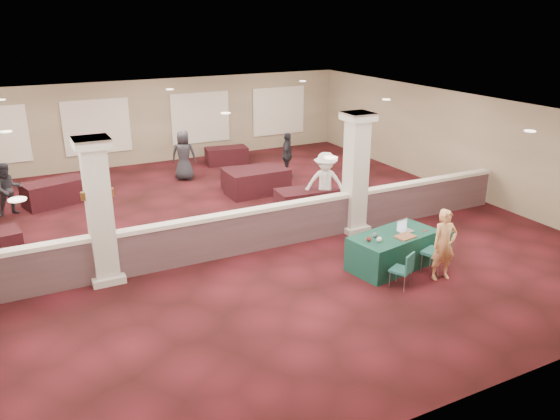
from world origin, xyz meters
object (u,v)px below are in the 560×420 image
attendee_a (9,189)px  attendee_d (184,155)px  far_table_back_right (227,156)px  far_table_back_left (55,192)px  attendee_b (325,183)px  far_table_back_center (249,178)px  far_table_front_right (306,201)px  far_table_front_center (257,182)px  near_table (393,250)px  woman (444,245)px  conf_chair_main (440,249)px  attendee_c (287,156)px  conf_chair_side (405,267)px

attendee_a → attendee_d: 5.71m
far_table_back_right → attendee_d: bearing=-147.7°
far_table_back_left → attendee_b: attendee_b is taller
far_table_back_center → attendee_d: (-1.61, 1.96, 0.53)m
far_table_front_right → far_table_back_left: 7.71m
far_table_front_center → attendee_b: 2.77m
near_table → far_table_back_right: bearing=80.0°
far_table_front_right → far_table_back_center: far_table_front_right is taller
attendee_a → woman: bearing=-56.8°
near_table → far_table_front_center: size_ratio=1.06×
woman → attendee_d: bearing=114.5°
near_table → far_table_back_left: near_table is taller
far_table_back_left → far_table_back_center: bearing=-11.7°
far_table_back_right → attendee_a: size_ratio=1.02×
conf_chair_main → far_table_front_center: (-1.23, 7.10, -0.20)m
far_table_front_right → far_table_back_center: bearing=101.0°
far_table_back_left → attendee_a: (-1.25, -0.43, 0.41)m
far_table_back_center → far_table_front_right: bearing=-79.0°
far_table_back_right → attendee_a: attendee_a is taller
near_table → conf_chair_main: conf_chair_main is taller
far_table_front_right → attendee_b: (0.44, -0.30, 0.56)m
far_table_front_right → far_table_back_left: (-6.51, 4.13, 0.01)m
far_table_back_right → attendee_d: size_ratio=0.90×
far_table_back_left → far_table_back_right: far_table_back_left is taller
far_table_front_center → attendee_a: size_ratio=1.27×
attendee_c → far_table_front_right: bearing=-164.2°
far_table_front_center → attendee_d: size_ratio=1.12×
attendee_d → far_table_front_right: bearing=140.7°
conf_chair_side → far_table_back_left: bearing=96.9°
woman → conf_chair_side: bearing=-171.6°
woman → attendee_d: size_ratio=0.91×
attendee_a → attendee_b: bearing=-36.4°
far_table_front_center → far_table_back_center: far_table_front_center is taller
far_table_front_right → far_table_back_left: size_ratio=0.96×
far_table_front_center → attendee_b: attendee_b is taller
near_table → attendee_c: attendee_c is taller
conf_chair_side → far_table_front_right: (0.46, 5.04, -0.12)m
far_table_back_left → attendee_c: attendee_c is taller
near_table → conf_chair_side: size_ratio=2.57×
attendee_a → attendee_b: attendee_b is taller
conf_chair_side → attendee_c: size_ratio=0.50×
attendee_c → attendee_b: bearing=-156.4°
conf_chair_side → attendee_d: 10.06m
far_table_front_right → attendee_a: (-7.77, 3.70, 0.42)m
woman → far_table_back_center: 8.04m
conf_chair_main → far_table_front_right: bearing=77.6°
far_table_front_center → attendee_c: (1.71, 1.20, 0.41)m
conf_chair_main → far_table_back_center: size_ratio=0.59×
conf_chair_main → attendee_b: size_ratio=0.56×
near_table → attendee_d: attendee_d is taller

